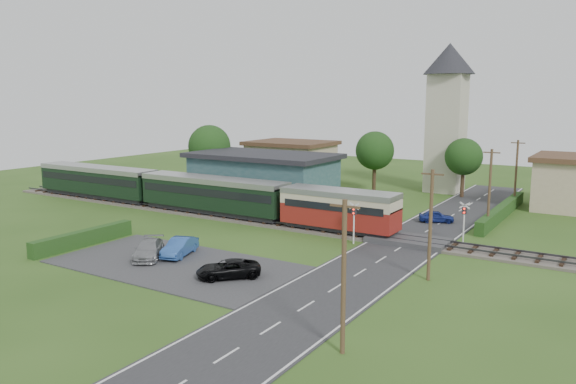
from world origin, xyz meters
The scene contains 31 objects.
ground centered at (0.00, 0.00, 0.00)m, with size 120.00×120.00×0.00m, color #2D4C19.
railway_track centered at (0.00, 2.00, 0.11)m, with size 76.00×3.20×0.49m.
road centered at (10.00, 0.00, 0.03)m, with size 6.00×70.00×0.05m, color #28282B.
car_park centered at (-1.50, -12.00, 0.04)m, with size 17.00×9.00×0.08m, color #333335.
crossing_deck centered at (10.00, 2.00, 0.23)m, with size 6.20×3.40×0.45m, color #333335.
platform centered at (-10.00, 5.20, 0.23)m, with size 30.00×3.00×0.45m, color gray.
equipment_hut centered at (-18.00, 5.20, 1.75)m, with size 2.30×2.30×2.55m.
station_building centered at (-10.00, 10.99, 2.69)m, with size 16.00×9.00×5.30m.
train centered at (-12.85, 2.00, 2.18)m, with size 43.20×2.90×3.40m.
church_tower centered at (5.00, 28.00, 10.23)m, with size 6.00×6.00×17.60m.
house_west centered at (-15.00, 25.00, 2.79)m, with size 10.80×8.80×5.50m.
hedge_carpark centered at (-11.00, -12.00, 0.60)m, with size 0.80×9.00×1.20m, color #193814.
hedge_roadside centered at (14.20, 16.00, 0.60)m, with size 0.80×18.00×1.20m, color #193814.
hedge_station centered at (-10.00, 15.50, 0.65)m, with size 22.00×0.80×1.30m, color #193814.
tree_a centered at (-20.00, 14.00, 5.38)m, with size 5.20×5.20×8.00m.
tree_b centered at (-2.00, 23.00, 5.02)m, with size 4.60×4.60×7.34m.
tree_c centered at (8.00, 25.00, 4.65)m, with size 4.20×4.20×6.78m.
utility_pole_a centered at (14.20, -18.00, 3.63)m, with size 1.40×0.22×7.00m.
utility_pole_b centered at (14.20, -6.00, 3.63)m, with size 1.40×0.22×7.00m.
utility_pole_c centered at (14.20, 10.00, 3.63)m, with size 1.40×0.22×7.00m.
utility_pole_d centered at (14.20, 22.00, 3.63)m, with size 1.40×0.22×7.00m.
crossing_signal_near centered at (6.40, -0.41, 2.14)m, with size 0.84×0.28×3.28m.
crossing_signal_far centered at (13.60, 4.39, 2.14)m, with size 0.84×0.28×3.28m.
streetlamp_west centered at (-22.00, 20.00, 3.04)m, with size 0.30×0.30×5.15m.
streetlamp_east centered at (16.00, 27.00, 3.04)m, with size 0.30×0.30×5.15m.
car_on_road centered at (9.60, 10.37, 0.58)m, with size 1.26×3.14×1.07m, color navy.
car_park_blue centered at (-2.65, -10.29, 0.72)m, with size 1.35×3.87×1.27m, color #2A539E.
car_park_silver centered at (-4.10, -11.91, 0.69)m, with size 1.72×4.23×1.23m, color gray.
car_park_dark centered at (3.40, -12.40, 0.64)m, with size 1.86×4.03×1.12m, color black.
pedestrian_near centered at (-2.90, 4.92, 1.29)m, with size 0.61×0.40×1.67m, color gray.
pedestrian_far centered at (-14.79, 4.68, 1.38)m, with size 0.91×0.71×1.86m, color gray.
Camera 1 is at (24.60, -39.27, 11.30)m, focal length 35.00 mm.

